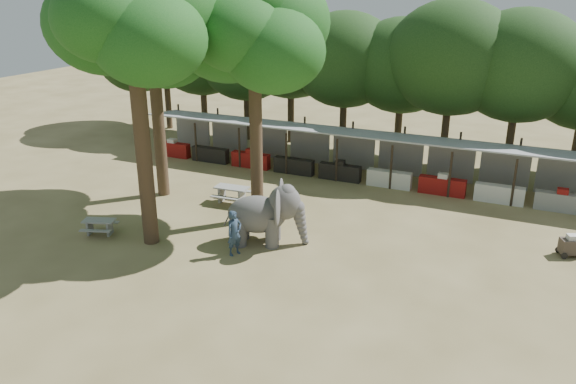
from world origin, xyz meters
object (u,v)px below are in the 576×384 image
at_px(picnic_table_far, 232,192).
at_px(handler, 234,233).
at_px(yard_tree_center, 131,14).
at_px(picnic_table_near, 99,225).
at_px(yard_tree_back, 253,28).
at_px(elephant, 267,214).
at_px(cart_back, 571,246).
at_px(yard_tree_left, 151,31).

bearing_deg(picnic_table_far, handler, -62.70).
distance_m(yard_tree_center, picnic_table_near, 9.10).
bearing_deg(yard_tree_center, picnic_table_far, 79.31).
xyz_separation_m(yard_tree_back, picnic_table_near, (-5.38, -4.49, -8.10)).
distance_m(handler, picnic_table_near, 6.39).
relative_size(elephant, picnic_table_near, 2.12).
xyz_separation_m(yard_tree_back, cart_back, (13.30, 1.65, -8.09)).
bearing_deg(yard_tree_left, cart_back, 1.94).
relative_size(yard_tree_center, cart_back, 10.84).
relative_size(handler, cart_back, 1.69).
distance_m(handler, picnic_table_far, 5.80).
height_order(elephant, handler, elephant).
bearing_deg(yard_tree_center, cart_back, 19.13).
relative_size(picnic_table_near, picnic_table_far, 0.95).
bearing_deg(yard_tree_center, yard_tree_left, 120.96).
bearing_deg(elephant, cart_back, -0.55).
bearing_deg(picnic_table_far, yard_tree_back, -34.19).
xyz_separation_m(yard_tree_center, handler, (3.95, 0.23, -8.27)).
bearing_deg(yard_tree_left, handler, -34.47).
relative_size(yard_tree_center, yard_tree_back, 1.06).
relative_size(yard_tree_center, picnic_table_far, 6.85).
distance_m(picnic_table_near, cart_back, 19.66).
relative_size(yard_tree_left, yard_tree_center, 0.92).
bearing_deg(yard_tree_back, cart_back, 7.08).
distance_m(yard_tree_center, cart_back, 19.34).
distance_m(yard_tree_center, elephant, 9.32).
height_order(yard_tree_back, elephant, yard_tree_back).
bearing_deg(elephant, yard_tree_back, 106.93).
relative_size(picnic_table_far, cart_back, 1.58).
bearing_deg(yard_tree_center, picnic_table_near, -168.41).
height_order(yard_tree_back, picnic_table_near, yard_tree_back).
bearing_deg(picnic_table_far, cart_back, -1.85).
distance_m(yard_tree_back, picnic_table_near, 10.71).
xyz_separation_m(yard_tree_center, cart_back, (16.30, 5.65, -8.75)).
distance_m(yard_tree_back, cart_back, 15.65).
bearing_deg(yard_tree_back, yard_tree_left, 170.54).
relative_size(yard_tree_back, cart_back, 10.23).
bearing_deg(yard_tree_back, elephant, -53.98).
relative_size(handler, picnic_table_near, 1.12).
bearing_deg(yard_tree_left, elephant, -23.08).
bearing_deg(picnic_table_far, picnic_table_near, -124.18).
distance_m(elephant, picnic_table_far, 5.09).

